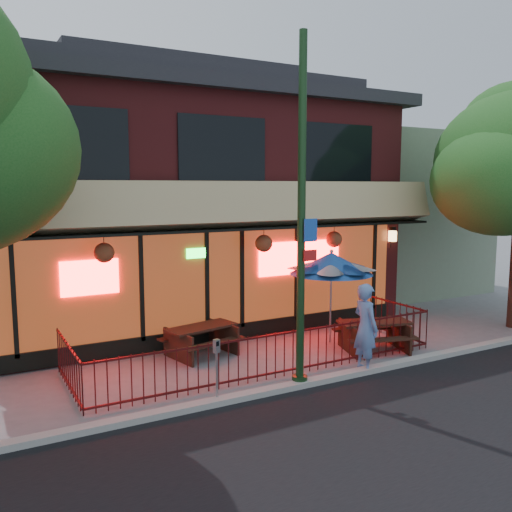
{
  "coord_description": "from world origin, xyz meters",
  "views": [
    {
      "loc": [
        -5.94,
        -9.32,
        4.06
      ],
      "look_at": [
        0.3,
        2.0,
        2.39
      ],
      "focal_mm": 38.0,
      "sensor_mm": 36.0,
      "label": 1
    }
  ],
  "objects_px": {
    "picnic_table_left": "(201,336)",
    "patio_umbrella": "(331,263)",
    "parking_meter_near": "(217,360)",
    "picnic_table_right": "(374,331)",
    "pedestrian": "(366,327)",
    "street_light": "(301,232)"
  },
  "relations": [
    {
      "from": "picnic_table_left",
      "to": "patio_umbrella",
      "type": "distance_m",
      "value": 3.8
    },
    {
      "from": "parking_meter_near",
      "to": "picnic_table_right",
      "type": "bearing_deg",
      "value": 12.93
    },
    {
      "from": "patio_umbrella",
      "to": "parking_meter_near",
      "type": "relative_size",
      "value": 1.99
    },
    {
      "from": "picnic_table_left",
      "to": "patio_umbrella",
      "type": "relative_size",
      "value": 0.79
    },
    {
      "from": "picnic_table_left",
      "to": "parking_meter_near",
      "type": "xyz_separation_m",
      "value": [
        -0.88,
        -2.8,
        0.36
      ]
    },
    {
      "from": "picnic_table_right",
      "to": "pedestrian",
      "type": "distance_m",
      "value": 1.65
    },
    {
      "from": "patio_umbrella",
      "to": "pedestrian",
      "type": "relative_size",
      "value": 1.25
    },
    {
      "from": "picnic_table_left",
      "to": "picnic_table_right",
      "type": "distance_m",
      "value": 4.26
    },
    {
      "from": "pedestrian",
      "to": "patio_umbrella",
      "type": "bearing_deg",
      "value": -13.96
    },
    {
      "from": "picnic_table_right",
      "to": "parking_meter_near",
      "type": "relative_size",
      "value": 1.68
    },
    {
      "from": "patio_umbrella",
      "to": "picnic_table_left",
      "type": "bearing_deg",
      "value": 169.97
    },
    {
      "from": "pedestrian",
      "to": "parking_meter_near",
      "type": "bearing_deg",
      "value": 93.62
    },
    {
      "from": "street_light",
      "to": "parking_meter_near",
      "type": "bearing_deg",
      "value": 179.92
    },
    {
      "from": "patio_umbrella",
      "to": "pedestrian",
      "type": "height_order",
      "value": "patio_umbrella"
    },
    {
      "from": "picnic_table_left",
      "to": "pedestrian",
      "type": "height_order",
      "value": "pedestrian"
    },
    {
      "from": "street_light",
      "to": "picnic_table_left",
      "type": "bearing_deg",
      "value": 109.36
    },
    {
      "from": "street_light",
      "to": "pedestrian",
      "type": "relative_size",
      "value": 3.57
    },
    {
      "from": "picnic_table_left",
      "to": "parking_meter_near",
      "type": "height_order",
      "value": "parking_meter_near"
    },
    {
      "from": "patio_umbrella",
      "to": "picnic_table_right",
      "type": "bearing_deg",
      "value": -64.44
    },
    {
      "from": "street_light",
      "to": "patio_umbrella",
      "type": "distance_m",
      "value": 3.43
    },
    {
      "from": "pedestrian",
      "to": "picnic_table_left",
      "type": "bearing_deg",
      "value": 47.66
    },
    {
      "from": "street_light",
      "to": "parking_meter_near",
      "type": "relative_size",
      "value": 5.7
    }
  ]
}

